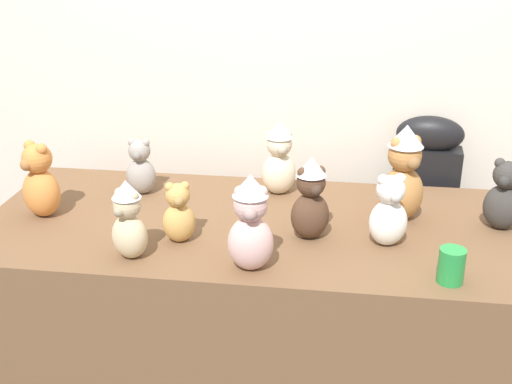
# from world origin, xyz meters

# --- Properties ---
(wall_back) EXTENTS (7.00, 0.08, 2.60)m
(wall_back) POSITION_xyz_m (0.00, 0.94, 1.30)
(wall_back) COLOR silver
(wall_back) RESTS_ON ground_plane
(display_table) EXTENTS (1.98, 0.88, 0.71)m
(display_table) POSITION_xyz_m (0.00, 0.25, 0.36)
(display_table) COLOR brown
(display_table) RESTS_ON ground_plane
(instrument_case) EXTENTS (0.29, 0.14, 0.98)m
(instrument_case) POSITION_xyz_m (0.66, 0.82, 0.49)
(instrument_case) COLOR black
(instrument_case) RESTS_ON ground_plane
(teddy_bear_ginger) EXTENTS (0.19, 0.18, 0.29)m
(teddy_bear_ginger) POSITION_xyz_m (-0.79, 0.20, 0.85)
(teddy_bear_ginger) COLOR #D17F3D
(teddy_bear_ginger) RESTS_ON display_table
(teddy_bear_blush) EXTENTS (0.16, 0.14, 0.32)m
(teddy_bear_blush) POSITION_xyz_m (0.03, -0.08, 0.87)
(teddy_bear_blush) COLOR beige
(teddy_bear_blush) RESTS_ON display_table
(teddy_bear_cocoa) EXTENTS (0.17, 0.16, 0.29)m
(teddy_bear_cocoa) POSITION_xyz_m (0.20, 0.16, 0.86)
(teddy_bear_cocoa) COLOR #4C3323
(teddy_bear_cocoa) RESTS_ON display_table
(teddy_bear_ash) EXTENTS (0.12, 0.11, 0.23)m
(teddy_bear_ash) POSITION_xyz_m (-0.49, 0.46, 0.82)
(teddy_bear_ash) COLOR gray
(teddy_bear_ash) RESTS_ON display_table
(teddy_bear_honey) EXTENTS (0.13, 0.12, 0.22)m
(teddy_bear_honey) POSITION_xyz_m (-0.24, 0.07, 0.81)
(teddy_bear_honey) COLOR tan
(teddy_bear_honey) RESTS_ON display_table
(teddy_bear_cream) EXTENTS (0.17, 0.15, 0.30)m
(teddy_bear_cream) POSITION_xyz_m (0.05, 0.54, 0.86)
(teddy_bear_cream) COLOR beige
(teddy_bear_cream) RESTS_ON display_table
(teddy_bear_sand) EXTENTS (0.15, 0.14, 0.27)m
(teddy_bear_sand) POSITION_xyz_m (-0.37, -0.06, 0.84)
(teddy_bear_sand) COLOR #CCB78E
(teddy_bear_sand) RESTS_ON display_table
(teddy_bear_charcoal) EXTENTS (0.17, 0.15, 0.26)m
(teddy_bear_charcoal) POSITION_xyz_m (0.86, 0.33, 0.83)
(teddy_bear_charcoal) COLOR #383533
(teddy_bear_charcoal) RESTS_ON display_table
(teddy_bear_snow) EXTENTS (0.16, 0.15, 0.25)m
(teddy_bear_snow) POSITION_xyz_m (0.46, 0.14, 0.83)
(teddy_bear_snow) COLOR white
(teddy_bear_snow) RESTS_ON display_table
(teddy_bear_caramel) EXTENTS (0.21, 0.20, 0.36)m
(teddy_bear_caramel) POSITION_xyz_m (0.52, 0.35, 0.89)
(teddy_bear_caramel) COLOR #B27A42
(teddy_bear_caramel) RESTS_ON display_table
(party_cup_green) EXTENTS (0.08, 0.08, 0.11)m
(party_cup_green) POSITION_xyz_m (0.64, -0.08, 0.77)
(party_cup_green) COLOR #238C3D
(party_cup_green) RESTS_ON display_table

